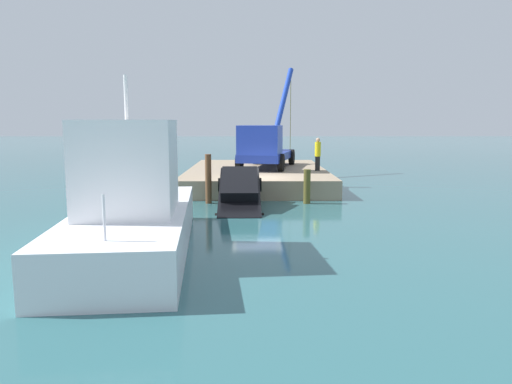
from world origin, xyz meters
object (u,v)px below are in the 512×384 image
(dock_worker, at_px, (318,154))
(moored_yacht, at_px, (140,223))
(crane_truck, at_px, (265,146))
(salvaged_car, at_px, (240,193))

(dock_worker, bearing_deg, moored_yacht, -29.66)
(crane_truck, relative_size, dock_worker, 5.06)
(dock_worker, height_order, moored_yacht, moored_yacht)
(salvaged_car, relative_size, moored_yacht, 0.37)
(crane_truck, height_order, moored_yacht, crane_truck)
(crane_truck, distance_m, moored_yacht, 14.82)
(dock_worker, distance_m, moored_yacht, 14.76)
(salvaged_car, bearing_deg, moored_yacht, -27.88)
(crane_truck, bearing_deg, salvaged_car, -8.79)
(moored_yacht, bearing_deg, salvaged_car, 152.12)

